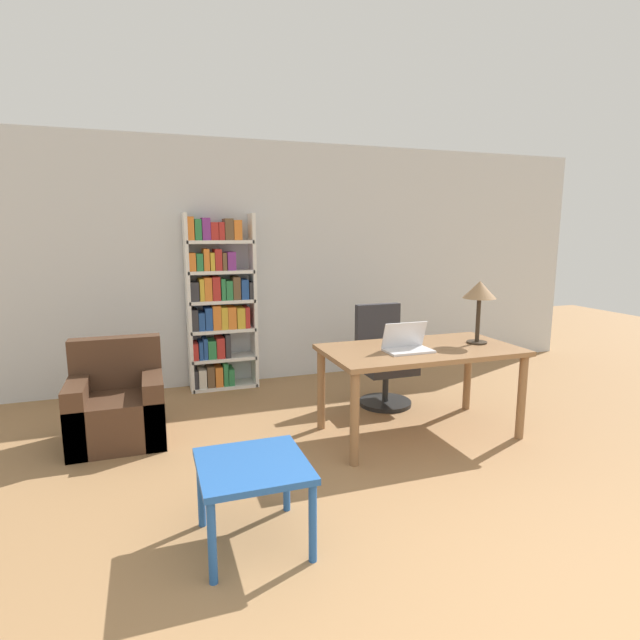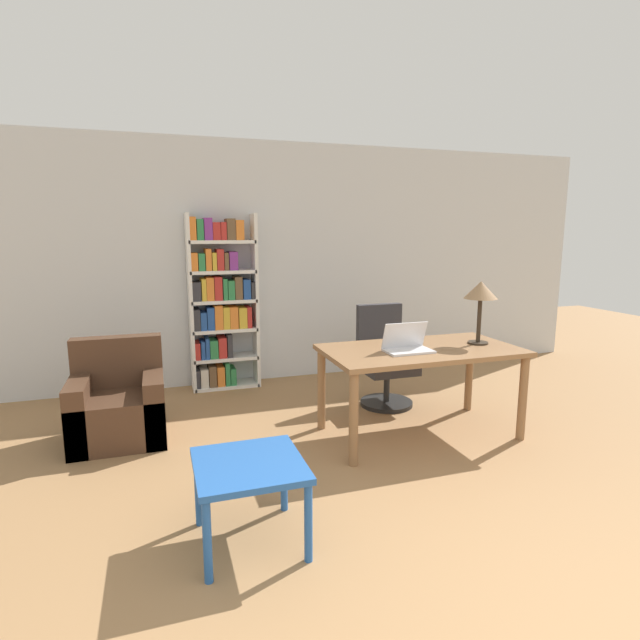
% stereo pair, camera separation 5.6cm
% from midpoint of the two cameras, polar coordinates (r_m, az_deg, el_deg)
% --- Properties ---
extents(wall_back, '(8.00, 0.06, 2.70)m').
position_cam_midpoint_polar(wall_back, '(5.80, -4.79, 6.46)').
color(wall_back, silver).
rests_on(wall_back, ground_plane).
extents(desk, '(1.62, 0.87, 0.75)m').
position_cam_midpoint_polar(desk, '(4.28, 11.01, -4.37)').
color(desk, olive).
rests_on(desk, ground_plane).
extents(laptop, '(0.38, 0.23, 0.23)m').
position_cam_midpoint_polar(laptop, '(4.11, 9.52, -2.81)').
color(laptop, silver).
rests_on(laptop, desk).
extents(table_lamp, '(0.28, 0.28, 0.54)m').
position_cam_midpoint_polar(table_lamp, '(4.48, 17.43, 3.00)').
color(table_lamp, '#2D2319').
rests_on(table_lamp, desk).
extents(office_chair, '(0.52, 0.52, 0.99)m').
position_cam_midpoint_polar(office_chair, '(5.05, 6.86, -4.62)').
color(office_chair, black).
rests_on(office_chair, ground_plane).
extents(side_table_blue, '(0.59, 0.59, 0.48)m').
position_cam_midpoint_polar(side_table_blue, '(2.87, -8.26, -17.06)').
color(side_table_blue, '#2356A3').
rests_on(side_table_blue, ground_plane).
extents(armchair, '(0.73, 0.67, 0.83)m').
position_cam_midpoint_polar(armchair, '(4.51, -22.45, -9.22)').
color(armchair, '#472D1E').
rests_on(armchair, ground_plane).
extents(bookshelf, '(0.73, 0.28, 1.90)m').
position_cam_midpoint_polar(bookshelf, '(5.52, -11.84, 1.88)').
color(bookshelf, white).
rests_on(bookshelf, ground_plane).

